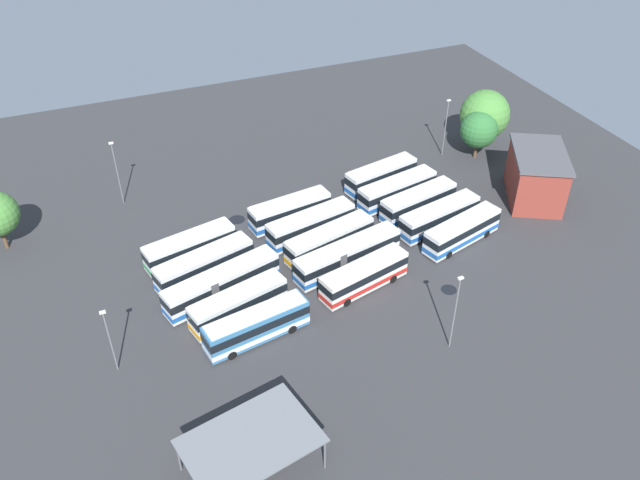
{
  "coord_description": "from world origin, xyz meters",
  "views": [
    {
      "loc": [
        -24.13,
        -56.13,
        47.68
      ],
      "look_at": [
        -0.59,
        0.72,
        1.52
      ],
      "focal_mm": 36.56,
      "sensor_mm": 36.0,
      "label": 1
    }
  ],
  "objects_px": {
    "bus_row2_slot3": "(397,190)",
    "maintenance_shelter": "(250,441)",
    "bus_row0_slot2": "(221,284)",
    "tree_northeast": "(485,115)",
    "bus_row1_slot1": "(347,255)",
    "lamp_post_near_entrance": "(117,171)",
    "lamp_post_far_corner": "(446,125)",
    "bus_row0_slot4": "(190,247)",
    "bus_row2_slot2": "(418,202)",
    "depot_building": "(536,176)",
    "bus_row1_slot3": "(311,225)",
    "bus_row1_slot2": "(330,240)",
    "bus_row2_slot0": "(462,231)",
    "bus_row0_slot1": "(238,304)",
    "tree_north_edge": "(479,129)",
    "bus_row0_slot0": "(257,325)",
    "bus_row2_slot4": "(381,175)",
    "bus_row1_slot0": "(364,276)",
    "bus_row1_slot4": "(290,211)",
    "lamp_post_by_building": "(455,310)",
    "bus_row2_slot1": "(439,216)",
    "bus_row0_slot3": "(204,265)",
    "lamp_post_mid_lot": "(110,338)"
  },
  "relations": [
    {
      "from": "bus_row2_slot3",
      "to": "maintenance_shelter",
      "type": "distance_m",
      "value": 43.18
    },
    {
      "from": "bus_row0_slot2",
      "to": "tree_northeast",
      "type": "relative_size",
      "value": 1.5
    },
    {
      "from": "bus_row1_slot1",
      "to": "maintenance_shelter",
      "type": "relative_size",
      "value": 1.15
    },
    {
      "from": "lamp_post_near_entrance",
      "to": "lamp_post_far_corner",
      "type": "bearing_deg",
      "value": -6.14
    },
    {
      "from": "bus_row0_slot4",
      "to": "bus_row2_slot2",
      "type": "xyz_separation_m",
      "value": [
        29.14,
        -1.78,
        -0.0
      ]
    },
    {
      "from": "bus_row0_slot2",
      "to": "depot_building",
      "type": "distance_m",
      "value": 43.67
    },
    {
      "from": "bus_row1_slot3",
      "to": "bus_row2_slot2",
      "type": "relative_size",
      "value": 1.06
    },
    {
      "from": "bus_row1_slot2",
      "to": "tree_northeast",
      "type": "xyz_separation_m",
      "value": [
        30.94,
        14.93,
        3.62
      ]
    },
    {
      "from": "bus_row1_slot2",
      "to": "bus_row2_slot0",
      "type": "relative_size",
      "value": 1.05
    },
    {
      "from": "bus_row0_slot1",
      "to": "bus_row1_slot3",
      "type": "bearing_deg",
      "value": 40.09
    },
    {
      "from": "bus_row2_slot3",
      "to": "tree_north_edge",
      "type": "distance_m",
      "value": 17.43
    },
    {
      "from": "depot_building",
      "to": "lamp_post_far_corner",
      "type": "bearing_deg",
      "value": 109.02
    },
    {
      "from": "bus_row0_slot0",
      "to": "bus_row0_slot2",
      "type": "bearing_deg",
      "value": 101.34
    },
    {
      "from": "bus_row2_slot0",
      "to": "bus_row2_slot4",
      "type": "xyz_separation_m",
      "value": [
        -3.23,
        15.08,
        -0.0
      ]
    },
    {
      "from": "bus_row1_slot0",
      "to": "bus_row1_slot4",
      "type": "bearing_deg",
      "value": 101.75
    },
    {
      "from": "bus_row1_slot3",
      "to": "lamp_post_far_corner",
      "type": "relative_size",
      "value": 1.33
    },
    {
      "from": "bus_row0_slot1",
      "to": "bus_row2_slot2",
      "type": "height_order",
      "value": "same"
    },
    {
      "from": "bus_row0_slot0",
      "to": "lamp_post_near_entrance",
      "type": "distance_m",
      "value": 31.77
    },
    {
      "from": "bus_row2_slot3",
      "to": "lamp_post_near_entrance",
      "type": "bearing_deg",
      "value": 158.09
    },
    {
      "from": "bus_row2_slot2",
      "to": "bus_row2_slot4",
      "type": "distance_m",
      "value": 7.72
    },
    {
      "from": "bus_row0_slot1",
      "to": "bus_row1_slot1",
      "type": "height_order",
      "value": "same"
    },
    {
      "from": "bus_row2_slot4",
      "to": "bus_row1_slot0",
      "type": "bearing_deg",
      "value": -121.76
    },
    {
      "from": "bus_row1_slot0",
      "to": "lamp_post_by_building",
      "type": "xyz_separation_m",
      "value": [
        4.15,
        -11.22,
        3.08
      ]
    },
    {
      "from": "bus_row0_slot2",
      "to": "bus_row2_slot4",
      "type": "xyz_separation_m",
      "value": [
        26.03,
        13.46,
        -0.0
      ]
    },
    {
      "from": "bus_row2_slot0",
      "to": "bus_row2_slot3",
      "type": "xyz_separation_m",
      "value": [
        -2.9,
        11.04,
        0.0
      ]
    },
    {
      "from": "maintenance_shelter",
      "to": "bus_row0_slot0",
      "type": "bearing_deg",
      "value": 70.51
    },
    {
      "from": "lamp_post_by_building",
      "to": "bus_row2_slot1",
      "type": "bearing_deg",
      "value": 62.49
    },
    {
      "from": "bus_row0_slot2",
      "to": "maintenance_shelter",
      "type": "bearing_deg",
      "value": -99.16
    },
    {
      "from": "bus_row0_slot2",
      "to": "maintenance_shelter",
      "type": "relative_size",
      "value": 1.15
    },
    {
      "from": "bus_row0_slot3",
      "to": "tree_northeast",
      "type": "bearing_deg",
      "value": 16.79
    },
    {
      "from": "bus_row0_slot1",
      "to": "tree_northeast",
      "type": "distance_m",
      "value": 49.13
    },
    {
      "from": "bus_row0_slot0",
      "to": "lamp_post_by_building",
      "type": "relative_size",
      "value": 1.25
    },
    {
      "from": "bus_row0_slot4",
      "to": "bus_row2_slot4",
      "type": "relative_size",
      "value": 1.02
    },
    {
      "from": "bus_row2_slot0",
      "to": "lamp_post_mid_lot",
      "type": "xyz_separation_m",
      "value": [
        -41.5,
        -4.68,
        2.36
      ]
    },
    {
      "from": "lamp_post_by_building",
      "to": "lamp_post_near_entrance",
      "type": "xyz_separation_m",
      "value": [
        -26.05,
        38.78,
        0.01
      ]
    },
    {
      "from": "lamp_post_by_building",
      "to": "bus_row2_slot4",
      "type": "bearing_deg",
      "value": 76.45
    },
    {
      "from": "depot_building",
      "to": "lamp_post_mid_lot",
      "type": "xyz_separation_m",
      "value": [
        -55.75,
        -9.7,
        0.8
      ]
    },
    {
      "from": "bus_row1_slot0",
      "to": "depot_building",
      "type": "bearing_deg",
      "value": 15.72
    },
    {
      "from": "bus_row2_slot1",
      "to": "lamp_post_by_building",
      "type": "relative_size",
      "value": 1.27
    },
    {
      "from": "lamp_post_near_entrance",
      "to": "tree_north_edge",
      "type": "xyz_separation_m",
      "value": [
        49.58,
        -7.42,
        -0.37
      ]
    },
    {
      "from": "bus_row0_slot0",
      "to": "lamp_post_near_entrance",
      "type": "xyz_separation_m",
      "value": [
        -8.6,
        30.43,
        3.09
      ]
    },
    {
      "from": "bus_row0_slot4",
      "to": "lamp_post_by_building",
      "type": "height_order",
      "value": "lamp_post_by_building"
    },
    {
      "from": "bus_row0_slot3",
      "to": "lamp_post_mid_lot",
      "type": "xyz_separation_m",
      "value": [
        -11.34,
        -10.16,
        2.36
      ]
    },
    {
      "from": "bus_row2_slot4",
      "to": "lamp_post_mid_lot",
      "type": "relative_size",
      "value": 1.43
    },
    {
      "from": "bus_row0_slot0",
      "to": "bus_row2_slot1",
      "type": "xyz_separation_m",
      "value": [
        26.78,
        9.57,
        0.0
      ]
    },
    {
      "from": "bus_row0_slot4",
      "to": "bus_row1_slot0",
      "type": "distance_m",
      "value": 20.55
    },
    {
      "from": "bus_row2_slot0",
      "to": "bus_row2_slot4",
      "type": "bearing_deg",
      "value": 102.09
    },
    {
      "from": "bus_row1_slot3",
      "to": "bus_row2_slot1",
      "type": "bearing_deg",
      "value": -16.23
    },
    {
      "from": "bus_row0_slot1",
      "to": "bus_row1_slot1",
      "type": "relative_size",
      "value": 0.81
    },
    {
      "from": "bus_row0_slot3",
      "to": "bus_row2_slot3",
      "type": "relative_size",
      "value": 1.02
    }
  ]
}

